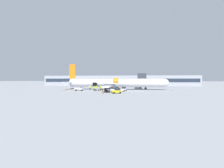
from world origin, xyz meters
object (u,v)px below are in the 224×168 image
at_px(ground_crew_loader_b, 102,89).
at_px(ground_crew_supervisor, 96,88).
at_px(airplane, 115,83).
at_px(baggage_tug_mid, 124,89).
at_px(baggage_cart_loading, 97,89).
at_px(ground_crew_loader_a, 90,87).
at_px(ground_crew_driver, 105,88).
at_px(baggage_tug_lead, 117,91).
at_px(baggage_cart_queued, 79,89).
at_px(baggage_tug_rear, 110,90).
at_px(ground_crew_marshal, 94,88).
at_px(ground_crew_helper, 101,87).

xyz_separation_m(ground_crew_loader_b, ground_crew_supervisor, (-3.34, 5.14, 0.02)).
xyz_separation_m(airplane, baggage_tug_mid, (3.87, -7.56, -1.85)).
relative_size(baggage_tug_mid, baggage_cart_loading, 0.87).
xyz_separation_m(airplane, ground_crew_loader_a, (-8.91, -3.38, -1.57)).
distance_m(ground_crew_loader_a, ground_crew_driver, 7.21).
distance_m(baggage_tug_lead, baggage_cart_queued, 15.81).
height_order(baggage_tug_mid, baggage_tug_rear, baggage_tug_rear).
height_order(ground_crew_driver, ground_crew_marshal, ground_crew_marshal).
relative_size(ground_crew_loader_a, ground_crew_marshal, 0.97).
bearing_deg(ground_crew_helper, ground_crew_loader_a, -168.32).
xyz_separation_m(baggage_cart_loading, ground_crew_marshal, (-0.58, -2.47, 0.52)).
xyz_separation_m(baggage_tug_lead, ground_crew_helper, (-7.22, 12.81, 0.24)).
xyz_separation_m(ground_crew_supervisor, ground_crew_marshal, (0.45, -4.98, 0.08)).
bearing_deg(ground_crew_supervisor, baggage_cart_loading, -67.64).
height_order(baggage_cart_queued, ground_crew_loader_b, ground_crew_loader_b).
distance_m(airplane, ground_crew_supervisor, 7.40).
xyz_separation_m(airplane, ground_crew_loader_b, (-3.27, -8.06, -1.65)).
relative_size(airplane, ground_crew_helper, 23.01).
xyz_separation_m(airplane, ground_crew_helper, (-4.93, -2.56, -1.59)).
bearing_deg(airplane, baggage_tug_rear, -90.30).
bearing_deg(baggage_cart_queued, ground_crew_marshal, -2.00).
height_order(baggage_cart_loading, ground_crew_helper, ground_crew_helper).
xyz_separation_m(baggage_tug_lead, ground_crew_marshal, (-8.45, 7.47, 0.29)).
xyz_separation_m(baggage_tug_mid, ground_crew_loader_a, (-12.78, 4.18, 0.28)).
relative_size(ground_crew_driver, ground_crew_helper, 0.95).
height_order(ground_crew_loader_a, ground_crew_supervisor, ground_crew_loader_a).
bearing_deg(ground_crew_helper, baggage_cart_loading, -102.75).
bearing_deg(ground_crew_loader_a, ground_crew_driver, -27.97).
distance_m(baggage_cart_loading, baggage_cart_queued, 6.38).
bearing_deg(ground_crew_helper, baggage_tug_lead, -60.60).
distance_m(baggage_tug_mid, ground_crew_loader_a, 13.45).
height_order(baggage_cart_queued, ground_crew_helper, ground_crew_helper).
height_order(airplane, baggage_tug_rear, airplane).
distance_m(baggage_tug_rear, ground_crew_marshal, 7.11).
distance_m(airplane, ground_crew_loader_b, 8.85).
bearing_deg(baggage_tug_rear, baggage_tug_lead, -58.36).
bearing_deg(ground_crew_marshal, baggage_tug_rear, -30.92).
height_order(baggage_tug_rear, baggage_cart_loading, baggage_tug_rear).
height_order(ground_crew_loader_a, ground_crew_helper, ground_crew_loader_a).
height_order(ground_crew_helper, ground_crew_marshal, ground_crew_marshal).
distance_m(baggage_cart_queued, ground_crew_helper, 8.39).
relative_size(ground_crew_loader_a, ground_crew_supervisor, 1.06).
height_order(ground_crew_supervisor, ground_crew_marshal, ground_crew_marshal).
relative_size(baggage_cart_loading, ground_crew_helper, 2.02).
height_order(baggage_tug_rear, ground_crew_helper, baggage_tug_rear).
bearing_deg(ground_crew_loader_b, baggage_tug_mid, 4.05).
distance_m(baggage_tug_mid, ground_crew_loader_b, 7.16).
bearing_deg(ground_crew_marshal, airplane, 52.06).
relative_size(airplane, baggage_cart_queued, 10.29).
relative_size(baggage_cart_loading, ground_crew_loader_b, 2.16).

